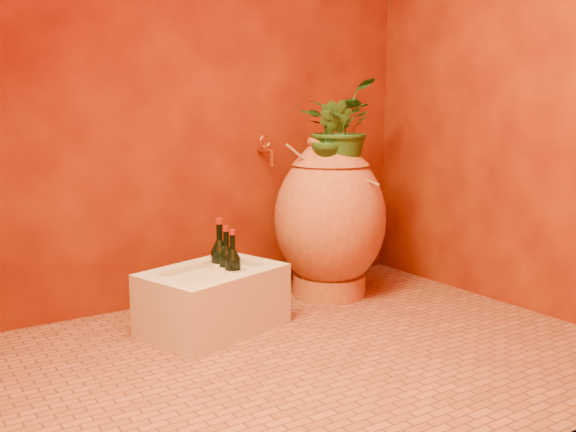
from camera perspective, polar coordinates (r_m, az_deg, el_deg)
floor at (r=2.80m, az=2.49°, el=-12.01°), size 2.50×2.50×0.00m
wall_back at (r=3.46m, az=-7.34°, el=13.25°), size 2.50×0.02×2.50m
wall_right at (r=3.48m, az=20.02°, el=12.73°), size 0.02×2.00×2.50m
amphora at (r=3.50m, az=3.75°, el=-0.15°), size 0.76×0.76×0.87m
stone_basin at (r=3.03m, az=-6.67°, el=-7.49°), size 0.72×0.60×0.29m
wine_bottle_a at (r=3.07m, az=-6.07°, el=-4.41°), size 0.09×0.09×0.35m
wine_bottle_b at (r=3.05m, az=-5.47°, el=-4.73°), size 0.08×0.08×0.32m
wine_bottle_c at (r=2.99m, az=-4.92°, el=-5.04°), size 0.08×0.08×0.32m
wall_tap at (r=3.54m, az=-1.92°, el=5.96°), size 0.07×0.15×0.17m
plant_main at (r=3.45m, az=4.40°, el=7.98°), size 0.59×0.59×0.50m
plant_side at (r=3.35m, az=3.90°, el=6.96°), size 0.26×0.27×0.38m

